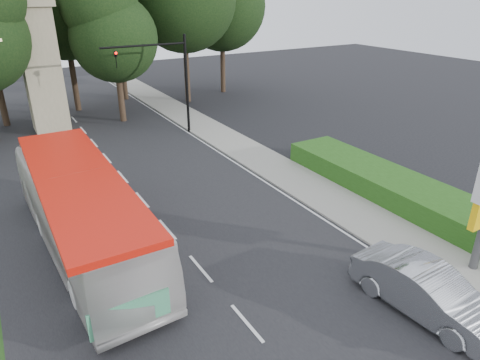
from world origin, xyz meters
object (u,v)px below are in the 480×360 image
traffic_signal_mast (169,72)px  transit_bus (83,215)px  monument (40,63)px  sedan_silver (426,291)px

traffic_signal_mast → transit_bus: traffic_signal_mast is taller
traffic_signal_mast → transit_bus: (-9.18, -12.92, -2.93)m
monument → transit_bus: monument is taller
monument → sedan_silver: 29.83m
traffic_signal_mast → monument: 9.76m
monument → sedan_silver: bearing=-75.3°
traffic_signal_mast → sedan_silver: (-0.18, -22.56, -3.81)m
traffic_signal_mast → monument: (-7.68, 6.00, 0.43)m
traffic_signal_mast → transit_bus: bearing=-125.4°
traffic_signal_mast → monument: monument is taller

